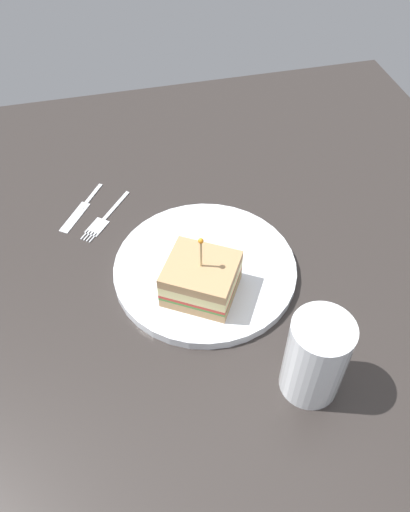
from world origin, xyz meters
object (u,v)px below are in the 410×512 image
object	(u,v)px
plate	(205,269)
fork	(102,221)
sandwich_half_center	(201,279)
drink_glass	(315,360)
knife	(81,209)

from	to	relation	value
plate	fork	world-z (taller)	plate
fork	plate	bearing A→B (deg)	133.75
sandwich_half_center	drink_glass	distance (cm)	18.02
sandwich_half_center	knife	xyz separation A→B (cm)	(14.50, -21.17, -3.83)
sandwich_half_center	fork	world-z (taller)	sandwich_half_center
plate	sandwich_half_center	size ratio (longest dim) A/B	2.16
drink_glass	knife	distance (cm)	43.92
drink_glass	sandwich_half_center	bearing A→B (deg)	-58.53
sandwich_half_center	knife	bearing A→B (deg)	-55.59
sandwich_half_center	drink_glass	world-z (taller)	drink_glass
knife	fork	bearing A→B (deg)	132.53
sandwich_half_center	fork	distance (cm)	21.54
plate	fork	xyz separation A→B (cm)	(12.98, -13.56, -0.51)
drink_glass	knife	bearing A→B (deg)	-56.80
plate	drink_glass	distance (cm)	21.60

